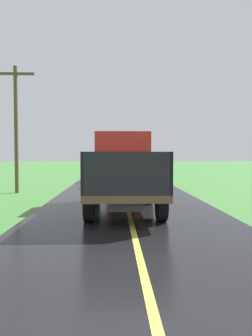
% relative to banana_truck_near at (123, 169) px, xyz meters
% --- Properties ---
extents(banana_truck_near, '(2.38, 5.82, 2.80)m').
position_rel_banana_truck_near_xyz_m(banana_truck_near, '(0.00, 0.00, 0.00)').
color(banana_truck_near, '#2D2D30').
rests_on(banana_truck_near, road_surface).
extents(banana_truck_far, '(2.38, 5.81, 2.80)m').
position_rel_banana_truck_near_xyz_m(banana_truck_far, '(0.36, 10.56, 0.00)').
color(banana_truck_far, '#2D2D30').
rests_on(banana_truck_far, road_surface).
extents(utility_pole_roadside, '(1.95, 0.20, 6.63)m').
position_rel_banana_truck_near_xyz_m(utility_pole_roadside, '(-5.46, 5.19, 2.11)').
color(utility_pole_roadside, brown).
rests_on(utility_pole_roadside, ground).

